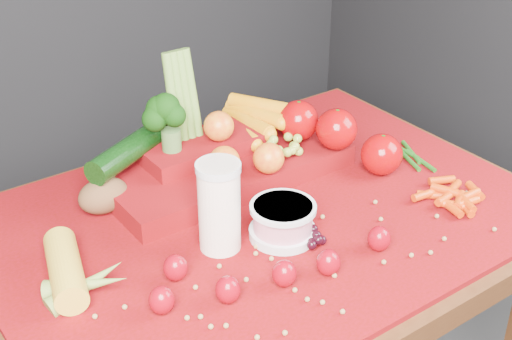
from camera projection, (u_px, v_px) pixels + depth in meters
table at (262, 257)px, 1.45m from camera, size 1.10×0.80×0.75m
red_cloth at (262, 216)px, 1.40m from camera, size 1.05×0.75×0.01m
milk_glass at (219, 203)px, 1.25m from camera, size 0.08×0.08×0.17m
yogurt_bowl at (283, 220)px, 1.31m from camera, size 0.13×0.13×0.07m
strawberry_scatter at (262, 270)px, 1.19m from camera, size 0.44×0.18×0.05m
dark_grape_cluster at (310, 240)px, 1.29m from camera, size 0.06×0.05×0.03m
soybean_scatter at (329, 262)px, 1.25m from camera, size 0.84×0.24×0.01m
corn_ear at (80, 280)px, 1.18m from camera, size 0.22×0.26×0.06m
potato at (104, 196)px, 1.38m from camera, size 0.10×0.07×0.07m
baby_carrot_pile at (452, 192)px, 1.43m from camera, size 0.17×0.18×0.03m
green_bean_pile at (411, 155)px, 1.59m from camera, size 0.14×0.12×0.01m
produce_mound at (240, 150)px, 1.50m from camera, size 0.62×0.39×0.27m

